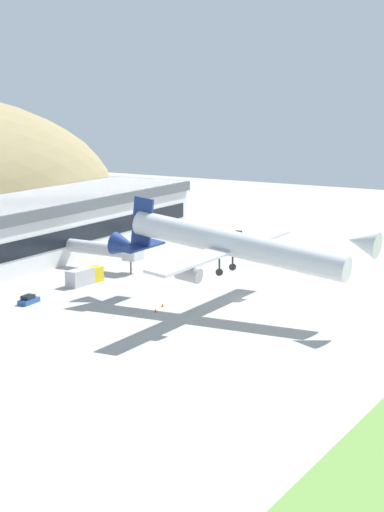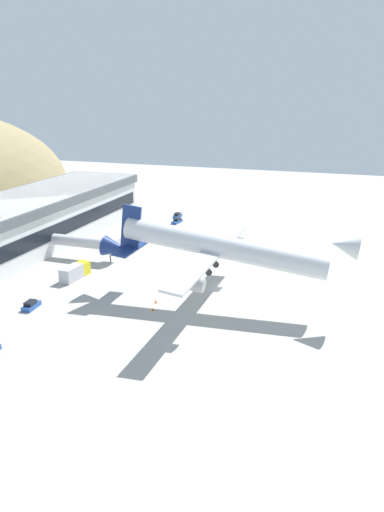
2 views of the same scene
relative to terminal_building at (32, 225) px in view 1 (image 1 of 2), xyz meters
name	(u,v)px [view 1 (image 1 of 2)]	position (x,y,z in m)	size (l,w,h in m)	color
ground_plane	(251,300)	(-7.87, -54.27, -6.99)	(313.80, 313.80, 0.00)	#ADAAA3
terminal_building	(32,225)	(0.00, 0.00, 0.00)	(89.94, 22.01, 12.35)	silver
jetway_0	(107,249)	(-0.90, -19.62, -3.00)	(3.38, 16.64, 5.43)	silver
cargo_airplane	(231,245)	(-15.57, -54.35, 3.58)	(41.67, 46.55, 11.14)	silver
service_car_0	(29,300)	(-28.59, -23.82, -6.39)	(4.11, 2.04, 1.44)	#264C99
service_car_2	(238,235)	(43.81, -24.71, -6.40)	(3.73, 1.83, 1.44)	#264C99
service_car_3	(233,240)	(37.35, -26.97, -6.41)	(4.68, 2.00, 1.40)	#264C99
fuel_truck	(84,276)	(-12.84, -23.21, -5.56)	(7.99, 2.91, 2.92)	gold
traffic_cone_0	(163,305)	(-19.15, -43.88, -6.71)	(0.52, 0.52, 0.58)	orange
traffic_cone_1	(156,310)	(-22.45, -44.69, -6.71)	(0.52, 0.52, 0.58)	orange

